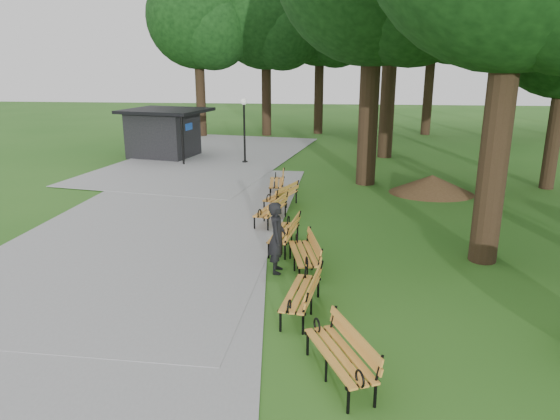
# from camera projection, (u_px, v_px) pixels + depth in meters

# --- Properties ---
(ground) EXTENTS (100.00, 100.00, 0.00)m
(ground) POSITION_uv_depth(u_px,v_px,m) (273.00, 258.00, 13.44)
(ground) COLOR #275D1A
(ground) RESTS_ON ground
(path) EXTENTS (12.00, 38.00, 0.06)m
(path) POSITION_uv_depth(u_px,v_px,m) (162.00, 219.00, 16.68)
(path) COLOR #959598
(path) RESTS_ON ground
(person) EXTENTS (0.44, 0.65, 1.77)m
(person) POSITION_uv_depth(u_px,v_px,m) (277.00, 238.00, 12.33)
(person) COLOR black
(person) RESTS_ON ground
(kiosk) EXTENTS (4.76, 4.36, 2.56)m
(kiosk) POSITION_uv_depth(u_px,v_px,m) (163.00, 133.00, 27.30)
(kiosk) COLOR black
(kiosk) RESTS_ON ground
(lamp_post) EXTENTS (0.32, 0.32, 3.22)m
(lamp_post) POSITION_uv_depth(u_px,v_px,m) (244.00, 117.00, 25.27)
(lamp_post) COLOR black
(lamp_post) RESTS_ON ground
(dirt_mound) EXTENTS (2.73, 2.73, 0.73)m
(dirt_mound) POSITION_uv_depth(u_px,v_px,m) (432.00, 184.00, 19.92)
(dirt_mound) COLOR #47301C
(dirt_mound) RESTS_ON ground
(bench_0) EXTENTS (1.36, 2.00, 0.88)m
(bench_0) POSITION_uv_depth(u_px,v_px,m) (339.00, 355.00, 8.21)
(bench_0) COLOR orange
(bench_0) RESTS_ON ground
(bench_1) EXTENTS (0.91, 1.97, 0.88)m
(bench_1) POSITION_uv_depth(u_px,v_px,m) (301.00, 294.00, 10.38)
(bench_1) COLOR orange
(bench_1) RESTS_ON ground
(bench_2) EXTENTS (1.02, 1.99, 0.88)m
(bench_2) POSITION_uv_depth(u_px,v_px,m) (303.00, 254.00, 12.52)
(bench_2) COLOR orange
(bench_2) RESTS_ON ground
(bench_3) EXTENTS (0.89, 1.97, 0.88)m
(bench_3) POSITION_uv_depth(u_px,v_px,m) (284.00, 233.00, 14.02)
(bench_3) COLOR orange
(bench_3) RESTS_ON ground
(bench_4) EXTENTS (1.07, 2.00, 0.88)m
(bench_4) POSITION_uv_depth(u_px,v_px,m) (271.00, 210.00, 16.21)
(bench_4) COLOR orange
(bench_4) RESTS_ON ground
(bench_5) EXTENTS (1.28, 2.00, 0.88)m
(bench_5) POSITION_uv_depth(u_px,v_px,m) (281.00, 196.00, 17.89)
(bench_5) COLOR orange
(bench_5) RESTS_ON ground
(bench_6) EXTENTS (0.80, 1.95, 0.88)m
(bench_6) POSITION_uv_depth(u_px,v_px,m) (276.00, 183.00, 19.83)
(bench_6) COLOR orange
(bench_6) RESTS_ON ground
(tree_backdrop) EXTENTS (36.01, 9.47, 15.86)m
(tree_backdrop) POSITION_uv_depth(u_px,v_px,m) (424.00, 13.00, 32.68)
(tree_backdrop) COLOR black
(tree_backdrop) RESTS_ON ground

